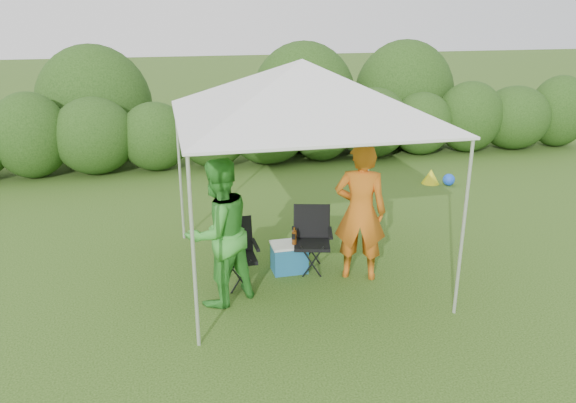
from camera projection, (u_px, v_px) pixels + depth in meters
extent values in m
plane|color=#3E601E|center=(310.00, 287.00, 7.25)|extent=(70.00, 70.00, 0.00)
ellipsoid|color=#294C17|center=(30.00, 135.00, 11.55)|extent=(1.57, 1.34, 1.80)
cylinder|color=#382616|center=(36.00, 170.00, 11.80)|extent=(0.12, 0.12, 0.30)
ellipsoid|color=#294C17|center=(94.00, 136.00, 11.84)|extent=(1.72, 1.47, 1.65)
cylinder|color=#382616|center=(98.00, 167.00, 12.06)|extent=(0.12, 0.12, 0.30)
ellipsoid|color=#294C17|center=(155.00, 137.00, 12.13)|extent=(1.50, 1.28, 1.50)
cylinder|color=#382616|center=(157.00, 163.00, 12.33)|extent=(0.12, 0.12, 0.30)
ellipsoid|color=#294C17|center=(213.00, 129.00, 12.35)|extent=(1.65, 1.40, 1.73)
cylinder|color=#382616|center=(214.00, 160.00, 12.59)|extent=(0.12, 0.12, 0.30)
ellipsoid|color=#294C17|center=(268.00, 129.00, 12.64)|extent=(1.80, 1.53, 1.57)
cylinder|color=#382616|center=(269.00, 157.00, 12.85)|extent=(0.12, 0.12, 0.30)
ellipsoid|color=#294C17|center=(322.00, 122.00, 12.86)|extent=(1.58, 1.34, 1.80)
cylinder|color=#382616|center=(321.00, 154.00, 13.11)|extent=(0.12, 0.12, 0.30)
ellipsoid|color=#294C17|center=(373.00, 123.00, 13.15)|extent=(1.72, 1.47, 1.65)
cylinder|color=#382616|center=(371.00, 151.00, 13.38)|extent=(0.12, 0.12, 0.30)
ellipsoid|color=#294C17|center=(422.00, 124.00, 13.44)|extent=(1.50, 1.28, 1.50)
cylinder|color=#382616|center=(420.00, 148.00, 13.64)|extent=(0.12, 0.12, 0.30)
ellipsoid|color=#294C17|center=(470.00, 117.00, 13.66)|extent=(1.65, 1.40, 1.73)
cylinder|color=#382616|center=(466.00, 145.00, 13.90)|extent=(0.12, 0.12, 0.30)
ellipsoid|color=#294C17|center=(515.00, 118.00, 13.95)|extent=(1.80, 1.53, 1.57)
cylinder|color=#382616|center=(511.00, 143.00, 14.16)|extent=(0.12, 0.12, 0.30)
ellipsoid|color=#294C17|center=(559.00, 111.00, 14.18)|extent=(1.57, 1.34, 1.80)
cylinder|color=#382616|center=(555.00, 140.00, 14.43)|extent=(0.12, 0.12, 0.30)
cylinder|color=silver|center=(194.00, 256.00, 5.67)|extent=(0.04, 0.04, 2.10)
cylinder|color=silver|center=(463.00, 231.00, 6.30)|extent=(0.04, 0.04, 2.10)
cylinder|color=silver|center=(180.00, 173.00, 8.43)|extent=(0.04, 0.04, 2.10)
cylinder|color=silver|center=(368.00, 162.00, 9.06)|extent=(0.04, 0.04, 2.10)
cube|color=white|center=(302.00, 117.00, 7.01)|extent=(3.10, 3.10, 0.03)
pyramid|color=white|center=(302.00, 88.00, 6.89)|extent=(3.10, 3.10, 0.70)
cube|color=black|center=(312.00, 244.00, 7.59)|extent=(0.57, 0.54, 0.05)
cube|color=black|center=(312.00, 221.00, 7.69)|extent=(0.50, 0.24, 0.46)
cube|color=black|center=(293.00, 233.00, 7.54)|extent=(0.14, 0.41, 0.03)
cube|color=black|center=(331.00, 233.00, 7.53)|extent=(0.14, 0.41, 0.03)
cylinder|color=black|center=(297.00, 263.00, 7.46)|extent=(0.02, 0.02, 0.39)
cylinder|color=black|center=(327.00, 264.00, 7.46)|extent=(0.02, 0.02, 0.39)
cylinder|color=black|center=(297.00, 251.00, 7.85)|extent=(0.02, 0.02, 0.39)
cylinder|color=black|center=(326.00, 251.00, 7.84)|extent=(0.02, 0.02, 0.39)
cube|color=black|center=(237.00, 258.00, 7.18)|extent=(0.48, 0.45, 0.05)
cube|color=black|center=(234.00, 234.00, 7.28)|extent=(0.47, 0.14, 0.45)
cube|color=black|center=(217.00, 249.00, 7.07)|extent=(0.06, 0.40, 0.03)
cube|color=black|center=(255.00, 245.00, 7.18)|extent=(0.06, 0.40, 0.03)
cylinder|color=black|center=(224.00, 280.00, 7.01)|extent=(0.02, 0.02, 0.38)
cylinder|color=black|center=(256.00, 277.00, 7.11)|extent=(0.02, 0.02, 0.38)
cylinder|color=black|center=(220.00, 267.00, 7.38)|extent=(0.02, 0.02, 0.38)
cylinder|color=black|center=(250.00, 264.00, 7.47)|extent=(0.02, 0.02, 0.38)
imported|color=#CE6117|center=(360.00, 212.00, 7.24)|extent=(0.79, 0.65, 1.84)
imported|color=green|center=(219.00, 233.00, 6.62)|extent=(1.10, 1.03, 1.81)
cube|color=#1F6190|center=(289.00, 258.00, 7.63)|extent=(0.46, 0.33, 0.37)
cube|color=silver|center=(289.00, 245.00, 7.57)|extent=(0.49, 0.36, 0.03)
cylinder|color=#592D0C|center=(294.00, 236.00, 7.50)|extent=(0.06, 0.06, 0.24)
cone|color=yellow|center=(431.00, 176.00, 11.39)|extent=(0.36, 0.36, 0.30)
sphere|color=blue|center=(449.00, 180.00, 11.28)|extent=(0.24, 0.24, 0.24)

